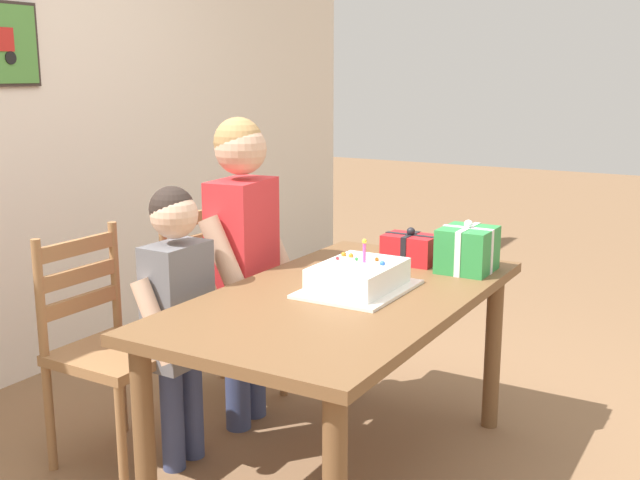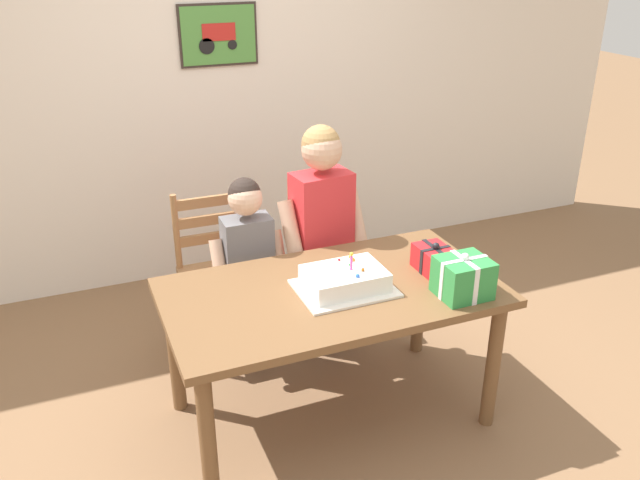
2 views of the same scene
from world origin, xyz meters
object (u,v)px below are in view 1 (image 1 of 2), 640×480
(gift_box_beside_cake, at_px, (410,249))
(child_younger, at_px, (178,300))
(child_older, at_px, (243,242))
(gift_box_red_large, at_px, (467,249))
(chair_right, at_px, (218,303))
(birthday_cake, at_px, (358,278))
(dining_table, at_px, (344,317))
(chair_left, at_px, (110,348))

(gift_box_beside_cake, height_order, child_younger, child_younger)
(gift_box_beside_cake, height_order, child_older, child_older)
(gift_box_red_large, xyz_separation_m, chair_right, (-0.18, 1.13, -0.35))
(gift_box_beside_cake, height_order, chair_right, chair_right)
(birthday_cake, bearing_deg, gift_box_beside_cake, 0.39)
(chair_right, relative_size, child_younger, 0.83)
(gift_box_red_large, relative_size, chair_right, 0.25)
(dining_table, relative_size, child_younger, 1.41)
(dining_table, xyz_separation_m, gift_box_beside_cake, (0.53, -0.03, 0.15))
(child_older, xyz_separation_m, child_younger, (-0.42, 0.00, -0.14))
(birthday_cake, height_order, gift_box_beside_cake, birthday_cake)
(birthday_cake, relative_size, child_younger, 0.40)
(gift_box_beside_cake, xyz_separation_m, child_older, (-0.34, 0.62, 0.02))
(dining_table, height_order, gift_box_red_large, gift_box_red_large)
(dining_table, distance_m, birthday_cake, 0.15)
(chair_right, bearing_deg, chair_left, 179.99)
(gift_box_red_large, bearing_deg, child_older, 110.82)
(dining_table, distance_m, gift_box_beside_cake, 0.56)
(dining_table, xyz_separation_m, gift_box_red_large, (0.53, -0.28, 0.18))
(birthday_cake, relative_size, child_older, 0.33)
(birthday_cake, xyz_separation_m, chair_left, (-0.39, 0.88, -0.31))
(dining_table, xyz_separation_m, chair_left, (-0.34, 0.85, -0.17))
(birthday_cake, bearing_deg, chair_left, 114.01)
(child_older, bearing_deg, birthday_cake, -102.92)
(dining_table, bearing_deg, gift_box_beside_cake, -2.70)
(birthday_cake, xyz_separation_m, child_younger, (-0.28, 0.62, -0.11))
(chair_right, bearing_deg, dining_table, -111.95)
(birthday_cake, relative_size, chair_left, 0.48)
(chair_right, bearing_deg, child_younger, -155.74)
(birthday_cake, height_order, chair_right, same)
(child_older, bearing_deg, dining_table, -108.16)
(birthday_cake, bearing_deg, dining_table, 151.43)
(birthday_cake, distance_m, chair_left, 1.01)
(gift_box_beside_cake, distance_m, child_older, 0.71)
(child_younger, bearing_deg, chair_right, 24.26)
(gift_box_red_large, bearing_deg, child_younger, 130.93)
(child_younger, bearing_deg, gift_box_beside_cake, -39.11)
(gift_box_beside_cake, bearing_deg, gift_box_red_large, -91.66)
(dining_table, bearing_deg, gift_box_red_large, -27.70)
(dining_table, height_order, chair_right, chair_right)
(child_older, bearing_deg, gift_box_beside_cake, -61.36)
(dining_table, relative_size, birthday_cake, 3.53)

